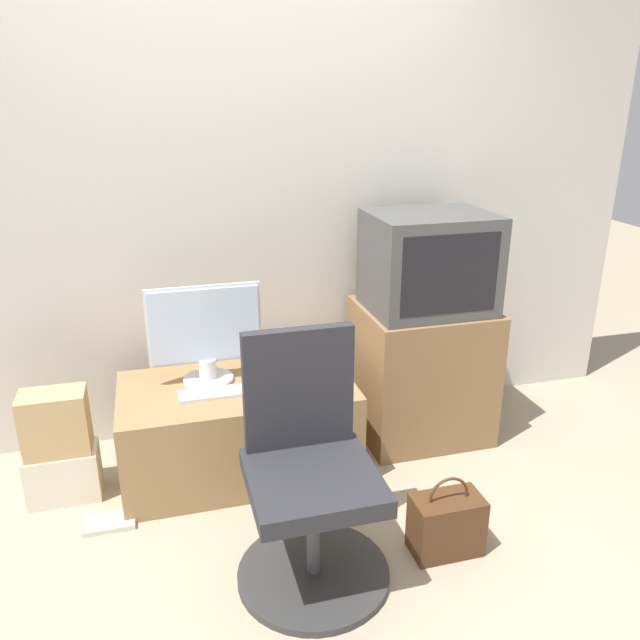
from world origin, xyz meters
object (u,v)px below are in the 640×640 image
at_px(cardboard_box_lower, 64,474).
at_px(handbag, 446,524).
at_px(keyboard, 214,393).
at_px(main_monitor, 205,335).
at_px(office_chair, 309,483).
at_px(book, 110,523).
at_px(mouse, 261,387).
at_px(crt_tv, 429,262).

height_order(cardboard_box_lower, handbag, handbag).
bearing_deg(handbag, keyboard, 138.25).
distance_m(main_monitor, handbag, 1.34).
height_order(main_monitor, office_chair, office_chair).
bearing_deg(keyboard, handbag, -41.75).
bearing_deg(book, handbag, -21.58).
relative_size(office_chair, book, 4.47).
height_order(mouse, crt_tv, crt_tv).
xyz_separation_m(office_chair, handbag, (0.55, -0.05, -0.26)).
relative_size(keyboard, cardboard_box_lower, 1.01).
relative_size(crt_tv, cardboard_box_lower, 1.88).
distance_m(keyboard, book, 0.70).
xyz_separation_m(main_monitor, cardboard_box_lower, (-0.68, -0.10, -0.57)).
bearing_deg(crt_tv, mouse, -169.94).
xyz_separation_m(crt_tv, handbag, (-0.28, -0.89, -0.83)).
bearing_deg(mouse, crt_tv, 10.06).
xyz_separation_m(handbag, book, (-1.32, 0.52, -0.12)).
bearing_deg(book, cardboard_box_lower, 126.56).
bearing_deg(cardboard_box_lower, main_monitor, 7.95).
relative_size(keyboard, mouse, 6.26).
height_order(keyboard, handbag, keyboard).
bearing_deg(office_chair, handbag, -5.61).
bearing_deg(mouse, office_chair, -85.18).
bearing_deg(main_monitor, office_chair, -71.21).
xyz_separation_m(office_chair, cardboard_box_lower, (-0.97, 0.74, -0.27)).
xyz_separation_m(cardboard_box_lower, book, (0.20, -0.27, -0.11)).
xyz_separation_m(main_monitor, keyboard, (0.01, -0.15, -0.23)).
relative_size(mouse, handbag, 0.15).
bearing_deg(mouse, main_monitor, 146.49).
xyz_separation_m(main_monitor, mouse, (0.23, -0.15, -0.22)).
bearing_deg(keyboard, office_chair, -68.22).
bearing_deg(handbag, mouse, 129.62).
distance_m(cardboard_box_lower, book, 0.35).
relative_size(crt_tv, book, 2.80).
bearing_deg(office_chair, mouse, 94.82).
relative_size(keyboard, crt_tv, 0.54).
distance_m(main_monitor, crt_tv, 1.15).
relative_size(mouse, office_chair, 0.05).
height_order(keyboard, office_chair, office_chair).
distance_m(mouse, book, 0.87).
distance_m(office_chair, cardboard_box_lower, 1.24).
height_order(crt_tv, office_chair, crt_tv).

